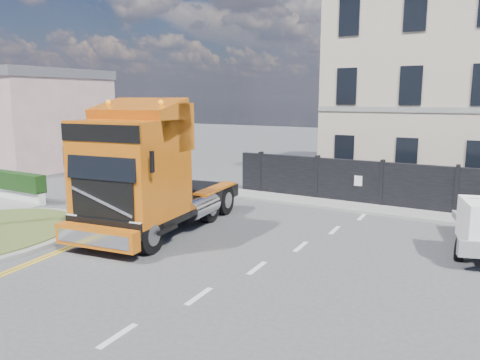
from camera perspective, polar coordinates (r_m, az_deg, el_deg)
The scene contains 6 objects.
ground at distance 15.30m, azimuth -7.01°, elevation -8.15°, with size 120.00×120.00×0.00m, color #424244.
seaside_bldg_pink at distance 35.51m, azimuth -24.08°, elevation 6.31°, with size 8.00×8.00×6.00m, color beige.
hoarding_fence at distance 20.92m, azimuth 23.65°, elevation -1.17°, with size 18.80×0.25×2.00m.
georgian_building at distance 28.12m, azimuth 25.24°, elevation 11.15°, with size 12.30×10.30×12.80m.
pavement_far at distance 20.32m, azimuth 21.59°, elevation -4.06°, with size 20.00×1.60×0.12m, color gray.
truck at distance 16.39m, azimuth -11.56°, elevation 0.32°, with size 3.82×7.94×4.58m.
Camera 1 is at (8.99, -11.44, 4.74)m, focal length 35.00 mm.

